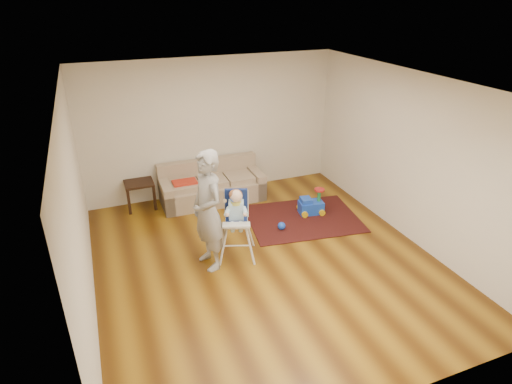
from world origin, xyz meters
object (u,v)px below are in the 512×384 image
object	(u,v)px
side_table	(140,194)
ride_on_toy	(311,201)
sofa	(212,183)
high_chair	(237,225)
toy_ball	(282,226)
adult	(208,211)

from	to	relation	value
side_table	ride_on_toy	distance (m)	3.24
sofa	high_chair	size ratio (longest dim) A/B	1.74
toy_ball	high_chair	bearing A→B (deg)	-155.45
high_chair	toy_ball	bearing A→B (deg)	44.18
side_table	high_chair	size ratio (longest dim) A/B	0.46
sofa	toy_ball	bearing A→B (deg)	-62.51
side_table	high_chair	xyz separation A→B (m)	(1.17, -2.25, 0.29)
side_table	high_chair	bearing A→B (deg)	-62.45
ride_on_toy	high_chair	distance (m)	1.93
sofa	adult	distance (m)	2.24
sofa	adult	world-z (taller)	adult
adult	high_chair	bearing A→B (deg)	88.66
toy_ball	ride_on_toy	bearing A→B (deg)	25.22
ride_on_toy	adult	world-z (taller)	adult
sofa	adult	xyz separation A→B (m)	(-0.64, -2.08, 0.53)
high_chair	adult	size ratio (longest dim) A/B	0.62
sofa	side_table	distance (m)	1.38
toy_ball	high_chair	xyz separation A→B (m)	(-0.97, -0.44, 0.47)
side_table	adult	world-z (taller)	adult
sofa	toy_ball	distance (m)	1.77
adult	ride_on_toy	bearing A→B (deg)	100.51
high_chair	adult	world-z (taller)	adult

